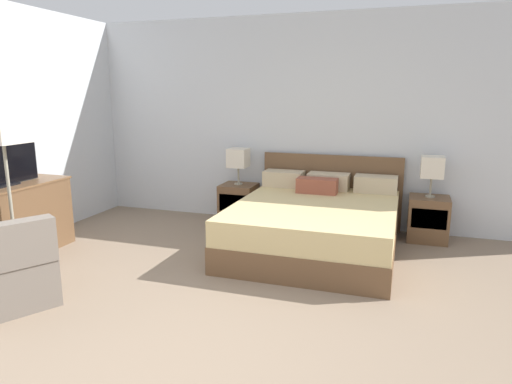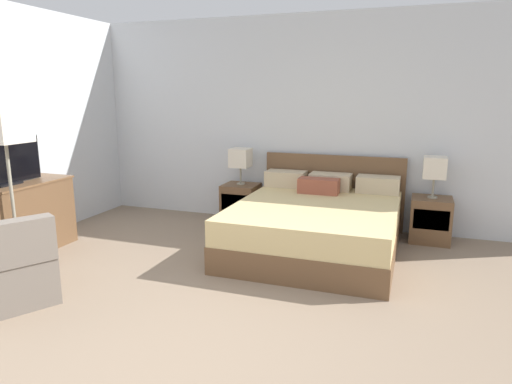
{
  "view_description": "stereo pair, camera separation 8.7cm",
  "coord_description": "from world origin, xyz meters",
  "px_view_note": "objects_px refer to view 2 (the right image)",
  "views": [
    {
      "loc": [
        1.34,
        -2.28,
        1.73
      ],
      "look_at": [
        -0.08,
        1.97,
        0.75
      ],
      "focal_mm": 32.0,
      "sensor_mm": 36.0,
      "label": 1
    },
    {
      "loc": [
        1.42,
        -2.26,
        1.73
      ],
      "look_at": [
        -0.08,
        1.97,
        0.75
      ],
      "focal_mm": 32.0,
      "sensor_mm": 36.0,
      "label": 2
    }
  ],
  "objects_px": {
    "nightstand_right": "(430,220)",
    "table_lamp_left": "(241,158)",
    "nightstand_left": "(241,204)",
    "dresser": "(14,219)",
    "bed": "(317,224)",
    "floor_lamp": "(5,136)",
    "armchair_by_window": "(5,271)",
    "tv": "(4,163)",
    "table_lamp_right": "(435,168)"
  },
  "relations": [
    {
      "from": "nightstand_left",
      "to": "floor_lamp",
      "type": "height_order",
      "value": "floor_lamp"
    },
    {
      "from": "dresser",
      "to": "floor_lamp",
      "type": "xyz_separation_m",
      "value": [
        0.36,
        -0.31,
        0.93
      ]
    },
    {
      "from": "nightstand_right",
      "to": "table_lamp_right",
      "type": "distance_m",
      "value": 0.62
    },
    {
      "from": "nightstand_left",
      "to": "dresser",
      "type": "distance_m",
      "value": 2.72
    },
    {
      "from": "table_lamp_left",
      "to": "table_lamp_right",
      "type": "height_order",
      "value": "same"
    },
    {
      "from": "nightstand_right",
      "to": "floor_lamp",
      "type": "relative_size",
      "value": 0.34
    },
    {
      "from": "nightstand_right",
      "to": "tv",
      "type": "bearing_deg",
      "value": -154.15
    },
    {
      "from": "table_lamp_right",
      "to": "armchair_by_window",
      "type": "xyz_separation_m",
      "value": [
        -3.35,
        -2.93,
        -0.6
      ]
    },
    {
      "from": "bed",
      "to": "dresser",
      "type": "height_order",
      "value": "bed"
    },
    {
      "from": "nightstand_left",
      "to": "armchair_by_window",
      "type": "distance_m",
      "value": 3.08
    },
    {
      "from": "armchair_by_window",
      "to": "floor_lamp",
      "type": "relative_size",
      "value": 0.6
    },
    {
      "from": "bed",
      "to": "armchair_by_window",
      "type": "relative_size",
      "value": 2.2
    },
    {
      "from": "nightstand_left",
      "to": "armchair_by_window",
      "type": "height_order",
      "value": "armchair_by_window"
    },
    {
      "from": "bed",
      "to": "tv",
      "type": "distance_m",
      "value": 3.38
    },
    {
      "from": "table_lamp_left",
      "to": "tv",
      "type": "xyz_separation_m",
      "value": [
        -1.83,
        -2.05,
        0.14
      ]
    },
    {
      "from": "table_lamp_right",
      "to": "tv",
      "type": "height_order",
      "value": "tv"
    },
    {
      "from": "bed",
      "to": "table_lamp_left",
      "type": "distance_m",
      "value": 1.53
    },
    {
      "from": "table_lamp_left",
      "to": "floor_lamp",
      "type": "distance_m",
      "value": 2.78
    },
    {
      "from": "table_lamp_right",
      "to": "tv",
      "type": "distance_m",
      "value": 4.7
    },
    {
      "from": "nightstand_left",
      "to": "armchair_by_window",
      "type": "relative_size",
      "value": 0.56
    },
    {
      "from": "table_lamp_left",
      "to": "tv",
      "type": "distance_m",
      "value": 2.75
    },
    {
      "from": "table_lamp_left",
      "to": "table_lamp_right",
      "type": "bearing_deg",
      "value": 0.0
    },
    {
      "from": "table_lamp_left",
      "to": "dresser",
      "type": "relative_size",
      "value": 0.37
    },
    {
      "from": "nightstand_right",
      "to": "floor_lamp",
      "type": "distance_m",
      "value": 4.64
    },
    {
      "from": "floor_lamp",
      "to": "table_lamp_right",
      "type": "bearing_deg",
      "value": 30.81
    },
    {
      "from": "dresser",
      "to": "table_lamp_right",
      "type": "bearing_deg",
      "value": 25.35
    },
    {
      "from": "nightstand_right",
      "to": "table_lamp_left",
      "type": "height_order",
      "value": "table_lamp_left"
    },
    {
      "from": "armchair_by_window",
      "to": "dresser",
      "type": "bearing_deg",
      "value": 133.75
    },
    {
      "from": "nightstand_right",
      "to": "armchair_by_window",
      "type": "height_order",
      "value": "armchair_by_window"
    },
    {
      "from": "nightstand_left",
      "to": "floor_lamp",
      "type": "distance_m",
      "value": 2.94
    },
    {
      "from": "bed",
      "to": "table_lamp_right",
      "type": "bearing_deg",
      "value": 31.7
    },
    {
      "from": "bed",
      "to": "nightstand_right",
      "type": "height_order",
      "value": "bed"
    },
    {
      "from": "dresser",
      "to": "nightstand_left",
      "type": "bearing_deg",
      "value": 47.62
    },
    {
      "from": "nightstand_left",
      "to": "nightstand_right",
      "type": "xyz_separation_m",
      "value": [
        2.4,
        0.0,
        0.0
      ]
    },
    {
      "from": "bed",
      "to": "dresser",
      "type": "xyz_separation_m",
      "value": [
        -3.03,
        -1.26,
        0.11
      ]
    },
    {
      "from": "floor_lamp",
      "to": "dresser",
      "type": "bearing_deg",
      "value": 139.33
    },
    {
      "from": "floor_lamp",
      "to": "bed",
      "type": "bearing_deg",
      "value": 30.41
    },
    {
      "from": "nightstand_left",
      "to": "bed",
      "type": "bearing_deg",
      "value": -31.68
    },
    {
      "from": "tv",
      "to": "bed",
      "type": "bearing_deg",
      "value": 23.36
    },
    {
      "from": "nightstand_right",
      "to": "table_lamp_right",
      "type": "relative_size",
      "value": 1.09
    },
    {
      "from": "armchair_by_window",
      "to": "tv",
      "type": "bearing_deg",
      "value": 135.11
    },
    {
      "from": "bed",
      "to": "table_lamp_left",
      "type": "height_order",
      "value": "table_lamp_left"
    },
    {
      "from": "table_lamp_right",
      "to": "armchair_by_window",
      "type": "height_order",
      "value": "table_lamp_right"
    },
    {
      "from": "table_lamp_left",
      "to": "bed",
      "type": "bearing_deg",
      "value": -31.73
    },
    {
      "from": "bed",
      "to": "nightstand_right",
      "type": "distance_m",
      "value": 1.41
    },
    {
      "from": "nightstand_right",
      "to": "armchair_by_window",
      "type": "relative_size",
      "value": 0.56
    },
    {
      "from": "table_lamp_right",
      "to": "tv",
      "type": "relative_size",
      "value": 0.53
    },
    {
      "from": "nightstand_right",
      "to": "dresser",
      "type": "height_order",
      "value": "dresser"
    },
    {
      "from": "table_lamp_right",
      "to": "tv",
      "type": "bearing_deg",
      "value": -154.14
    },
    {
      "from": "nightstand_right",
      "to": "dresser",
      "type": "distance_m",
      "value": 4.68
    }
  ]
}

